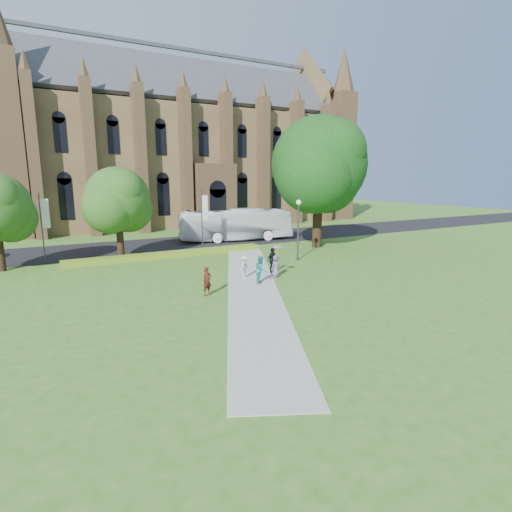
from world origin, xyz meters
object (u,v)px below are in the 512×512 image
large_tree (319,165)px  tour_coach (236,225)px  pedestrian_0 (207,281)px  streetlamp (298,222)px

large_tree → tour_coach: size_ratio=1.02×
large_tree → pedestrian_0: bearing=-146.8°
streetlamp → pedestrian_0: size_ratio=2.96×
streetlamp → pedestrian_0: (-11.04, -6.31, -2.37)m
pedestrian_0 → tour_coach: bearing=40.5°
streetlamp → large_tree: size_ratio=0.40×
large_tree → pedestrian_0: size_ratio=7.46×
tour_coach → pedestrian_0: size_ratio=7.30×
streetlamp → large_tree: bearing=39.3°
tour_coach → large_tree: bearing=-135.2°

